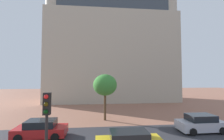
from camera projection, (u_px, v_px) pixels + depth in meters
ground_plane at (112, 140)px, 12.46m from camera, size 120.00×120.00×0.00m
landmark_building at (110, 47)px, 35.02m from camera, size 27.60×10.26×37.78m
car_silver at (201, 123)px, 14.48m from camera, size 4.23×2.11×1.57m
car_red at (41, 129)px, 13.00m from camera, size 4.19×2.07×1.46m
traffic_light_pole at (46, 125)px, 6.30m from camera, size 0.28×0.34×4.40m
tree_curb_far at (105, 85)px, 18.50m from camera, size 2.84×2.84×5.44m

